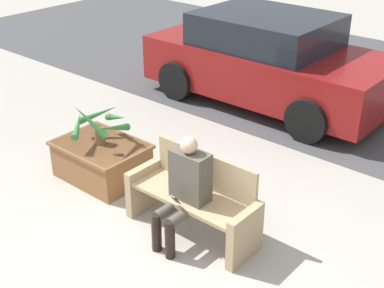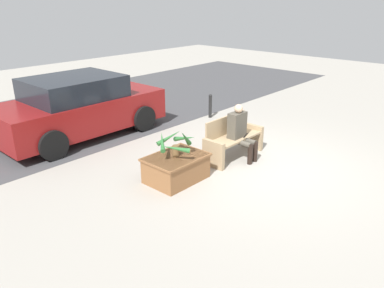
% 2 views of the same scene
% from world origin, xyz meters
% --- Properties ---
extents(ground_plane, '(30.00, 30.00, 0.00)m').
position_xyz_m(ground_plane, '(0.00, 0.00, 0.00)').
color(ground_plane, '#9E998E').
extents(bench, '(1.48, 0.51, 0.86)m').
position_xyz_m(bench, '(-0.01, 0.86, 0.40)').
color(bench, tan).
rests_on(bench, ground_plane).
extents(person_seated, '(0.41, 0.58, 1.17)m').
position_xyz_m(person_seated, '(0.01, 0.68, 0.64)').
color(person_seated, '#4C473D').
rests_on(person_seated, ground_plane).
extents(planter_box, '(1.10, 0.82, 0.48)m').
position_xyz_m(planter_box, '(-1.61, 0.96, 0.26)').
color(planter_box, brown).
rests_on(planter_box, ground_plane).
extents(potted_plant, '(0.72, 0.77, 0.58)m').
position_xyz_m(potted_plant, '(-1.61, 0.97, 0.75)').
color(potted_plant, brown).
rests_on(potted_plant, planter_box).
extents(parked_car, '(4.01, 1.98, 1.47)m').
position_xyz_m(parked_car, '(-1.44, 4.41, 0.72)').
color(parked_car, maroon).
rests_on(parked_car, ground_plane).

